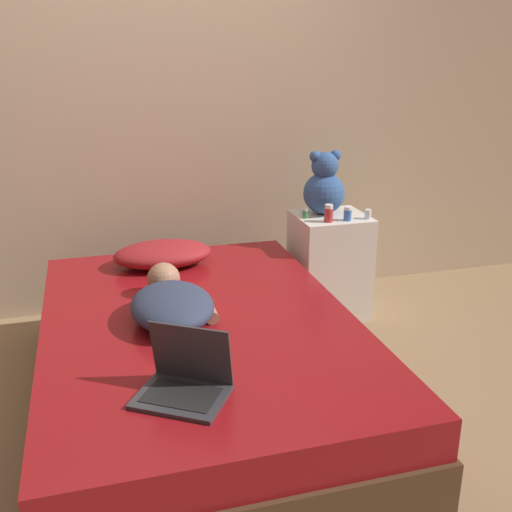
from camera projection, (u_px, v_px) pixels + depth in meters
The scene contains 12 objects.
ground_plane at pixel (202, 404), 2.87m from camera, with size 12.00×12.00×0.00m, color #937551.
wall_back at pixel (154, 103), 3.64m from camera, with size 8.00×0.06×2.60m.
bed at pixel (201, 363), 2.80m from camera, with size 1.41×2.07×0.46m.
nightstand at pixel (329, 265), 3.76m from camera, with size 0.43×0.41×0.65m.
pillow at pixel (163, 254), 3.36m from camera, with size 0.55×0.35×0.14m.
person_lying at pixel (172, 302), 2.71m from camera, with size 0.39×0.66×0.16m.
laptop at pixel (185, 380), 2.11m from camera, with size 0.39×0.37×0.25m.
teddy_bear at pixel (324, 187), 3.64m from camera, with size 0.25×0.25×0.39m.
bottle_red at pixel (329, 213), 3.50m from camera, with size 0.05×0.05×0.10m.
bottle_green at pixel (305, 213), 3.59m from camera, with size 0.04×0.04×0.06m.
bottle_clear at pixel (368, 214), 3.57m from camera, with size 0.04×0.04×0.06m.
bottle_blue at pixel (348, 214), 3.53m from camera, with size 0.05×0.05×0.08m.
Camera 1 is at (-0.43, -2.45, 1.62)m, focal length 42.00 mm.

